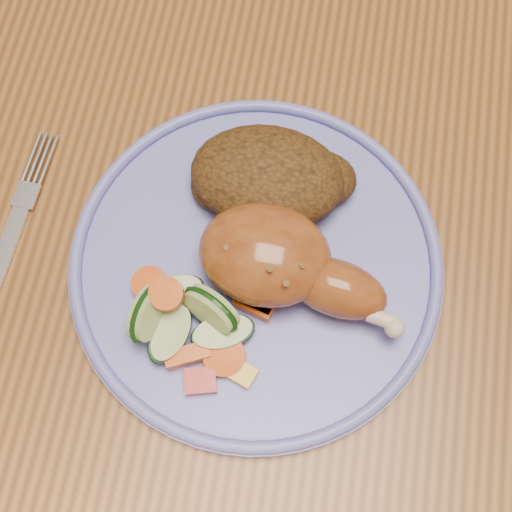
{
  "coord_description": "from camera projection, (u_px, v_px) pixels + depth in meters",
  "views": [
    {
      "loc": [
        -0.08,
        -0.29,
        1.28
      ],
      "look_at": [
        -0.11,
        -0.11,
        0.78
      ],
      "focal_mm": 50.0,
      "sensor_mm": 36.0,
      "label": 1
    }
  ],
  "objects": [
    {
      "name": "plate_rim",
      "position": [
        256.0,
        260.0,
        0.55
      ],
      "size": [
        0.29,
        0.29,
        0.01
      ],
      "primitive_type": "torus",
      "color": "#6E72D3",
      "rests_on": "plate"
    },
    {
      "name": "dining_table",
      "position": [
        388.0,
        212.0,
        0.67
      ],
      "size": [
        0.9,
        1.4,
        0.75
      ],
      "color": "brown",
      "rests_on": "ground"
    },
    {
      "name": "rice_pilaf",
      "position": [
        271.0,
        178.0,
        0.56
      ],
      "size": [
        0.13,
        0.09,
        0.05
      ],
      "color": "#4F3313",
      "rests_on": "plate"
    },
    {
      "name": "ground",
      "position": [
        324.0,
        359.0,
        1.3
      ],
      "size": [
        4.0,
        4.0,
        0.0
      ],
      "primitive_type": "plane",
      "color": "brown",
      "rests_on": "ground"
    },
    {
      "name": "fork",
      "position": [
        8.0,
        244.0,
        0.57
      ],
      "size": [
        0.03,
        0.17,
        0.0
      ],
      "color": "silver",
      "rests_on": "dining_table"
    },
    {
      "name": "chicken_leg",
      "position": [
        282.0,
        263.0,
        0.53
      ],
      "size": [
        0.16,
        0.09,
        0.05
      ],
      "color": "#9B5020",
      "rests_on": "plate"
    },
    {
      "name": "plate",
      "position": [
        256.0,
        265.0,
        0.56
      ],
      "size": [
        0.29,
        0.29,
        0.01
      ],
      "primitive_type": "cylinder",
      "color": "#6E72D3",
      "rests_on": "dining_table"
    },
    {
      "name": "vegetable_pile",
      "position": [
        189.0,
        319.0,
        0.53
      ],
      "size": [
        0.11,
        0.1,
        0.05
      ],
      "color": "#A50A05",
      "rests_on": "plate"
    }
  ]
}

